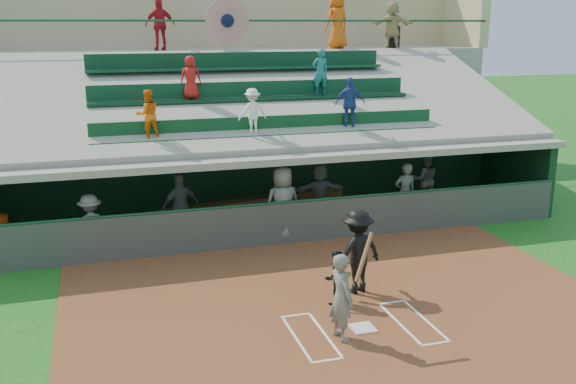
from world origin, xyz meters
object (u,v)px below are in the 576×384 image
object	(u,v)px
trash_bin	(393,37)
water_cooler	(0,223)
white_table	(3,244)
batter_at_plate	(342,296)
catcher	(336,278)
home_plate	(363,328)

from	to	relation	value
trash_bin	water_cooler	bearing A→B (deg)	-152.99
white_table	water_cooler	xyz separation A→B (m)	(-0.02, 0.04, 0.51)
batter_at_plate	water_cooler	distance (m)	8.94
catcher	batter_at_plate	bearing A→B (deg)	51.08
batter_at_plate	trash_bin	xyz separation A→B (m)	(7.14, 13.16, 4.16)
home_plate	trash_bin	size ratio (longest dim) A/B	0.53
home_plate	catcher	distance (m)	1.33
batter_at_plate	water_cooler	size ratio (longest dim) A/B	5.08
home_plate	white_table	xyz separation A→B (m)	(-6.87, 6.02, 0.32)
home_plate	water_cooler	xyz separation A→B (m)	(-6.88, 6.06, 0.83)
batter_at_plate	white_table	xyz separation A→B (m)	(-6.34, 6.25, -0.49)
catcher	white_table	bearing A→B (deg)	-57.47
white_table	trash_bin	size ratio (longest dim) A/B	0.89
white_table	trash_bin	distance (m)	15.85
water_cooler	home_plate	bearing A→B (deg)	-41.35
batter_at_plate	trash_bin	world-z (taller)	trash_bin
white_table	catcher	bearing A→B (deg)	-20.09
home_plate	catcher	xyz separation A→B (m)	(-0.09, 1.21, 0.54)
home_plate	water_cooler	distance (m)	9.21
catcher	trash_bin	xyz separation A→B (m)	(6.71, 11.73, 4.43)
catcher	white_table	xyz separation A→B (m)	(-6.77, 4.81, -0.22)
white_table	water_cooler	bearing A→B (deg)	130.71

